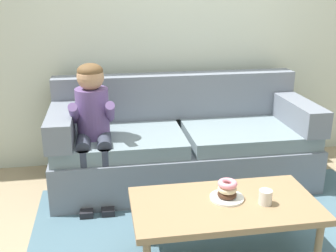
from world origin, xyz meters
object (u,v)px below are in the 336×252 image
person_child (93,120)px  coffee_table (225,208)px  couch (182,145)px  mug (265,197)px  donut (227,194)px  toy_controller (271,216)px

person_child → coffee_table: bearing=-51.4°
couch → mug: (0.26, -1.24, 0.13)m
coffee_table → mug: (0.23, -0.05, 0.09)m
donut → mug: size_ratio=1.33×
person_child → mug: size_ratio=12.24×
coffee_table → donut: (0.02, 0.04, 0.07)m
person_child → toy_controller: bearing=-23.8°
coffee_table → donut: donut is taller
couch → person_child: bearing=-164.9°
donut → toy_controller: bearing=37.7°
donut → toy_controller: donut is taller
coffee_table → couch: bearing=91.4°
toy_controller → coffee_table: bearing=-145.2°
person_child → mug: person_child is taller
person_child → toy_controller: 1.55m
toy_controller → donut: bearing=-147.0°
donut → coffee_table: bearing=-118.9°
donut → toy_controller: 0.74m
couch → donut: (0.05, -1.14, 0.11)m
coffee_table → toy_controller: size_ratio=5.00×
mug → donut: bearing=154.9°
person_child → donut: 1.26m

